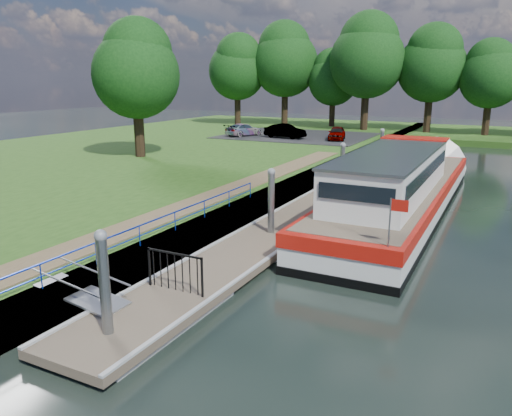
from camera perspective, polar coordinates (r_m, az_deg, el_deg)
The scene contains 16 objects.
ground at distance 13.16m, azimuth -14.86°, elevation -14.20°, with size 160.00×160.00×0.00m, color black.
riverbank at distance 35.46m, azimuth -20.69°, elevation 4.07°, with size 32.00×90.00×0.78m, color #254C15.
bank_edge at distance 26.34m, azimuth 2.76°, elevation 1.67°, with size 1.10×90.00×0.78m, color #473D2D.
footpath at distance 21.27m, azimuth -9.63°, elevation -0.48°, with size 1.60×40.00×0.05m, color brown.
carpark at distance 50.45m, azimuth 4.81°, elevation 8.25°, with size 14.00×12.00×0.06m, color black.
blue_fence at distance 16.42m, azimuth -15.43°, elevation -3.42°, with size 0.04×18.04×0.72m.
pontoon at distance 23.65m, azimuth 6.39°, elevation -0.39°, with size 2.50×30.00×0.56m.
mooring_piles at distance 23.39m, azimuth 6.46°, elevation 2.20°, with size 0.30×27.30×3.55m.
gangway at distance 14.40m, azimuth -19.28°, elevation -9.20°, with size 2.58×1.00×0.92m.
gate_panel at distance 14.22m, azimuth -9.26°, elevation -6.57°, with size 1.85×0.05×1.15m.
barge at distance 25.26m, azimuth 16.47°, elevation 2.16°, with size 4.36×21.15×4.78m.
horizon_trees at distance 57.94m, azimuth 18.16°, elevation 15.48°, with size 54.38×10.03×12.87m.
bank_tree_a at distance 37.26m, azimuth -13.51°, elevation 15.32°, with size 6.12×6.12×9.72m.
car_a at distance 46.93m, azimuth 9.23°, elevation 8.44°, with size 1.45×3.59×1.22m, color #999999.
car_b at distance 47.94m, azimuth 3.34°, elevation 8.78°, with size 1.39×4.00×1.32m, color #999999.
car_c at distance 49.89m, azimuth -1.40°, elevation 8.95°, with size 1.67×4.10×1.19m, color #999999.
Camera 1 is at (7.97, -8.44, 6.20)m, focal length 35.00 mm.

